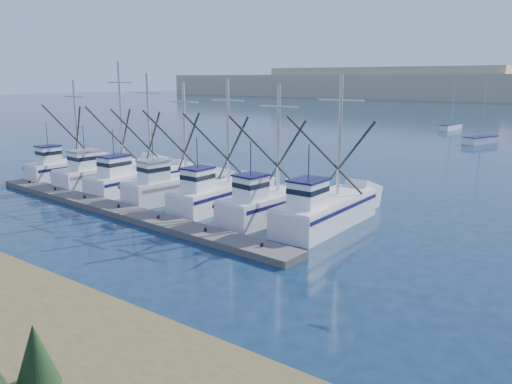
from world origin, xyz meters
TOP-DOWN VIEW (x-y plane):
  - ground at (0.00, 0.00)m, footprint 500.00×500.00m
  - floating_dock at (-9.55, 5.62)m, footprint 28.36×3.64m
  - trawler_fleet at (-9.44, 10.48)m, footprint 27.45×9.08m
  - sailboat_near at (0.86, 57.17)m, footprint 3.56×5.92m
  - sailboat_far at (-7.50, 73.30)m, footprint 2.20×6.37m

SIDE VIEW (x-z plane):
  - ground at x=0.00m, z-range 0.00..0.00m
  - floating_dock at x=-9.55m, z-range 0.00..0.38m
  - sailboat_near at x=0.86m, z-range -3.55..4.55m
  - sailboat_far at x=-7.50m, z-range -3.55..4.55m
  - trawler_fleet at x=-9.44m, z-range -3.98..5.92m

